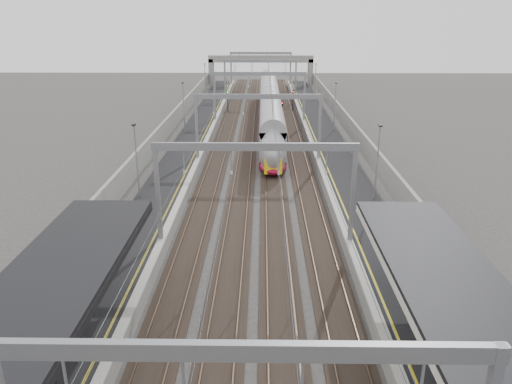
{
  "coord_description": "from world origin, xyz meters",
  "views": [
    {
      "loc": [
        0.47,
        -8.22,
        15.19
      ],
      "look_at": [
        0.0,
        26.31,
        2.8
      ],
      "focal_mm": 35.0,
      "sensor_mm": 36.0,
      "label": 1
    }
  ],
  "objects_px": {
    "train": "(270,113)",
    "signal_green": "(228,97)",
    "bench": "(436,325)",
    "overbridge": "(261,63)"
  },
  "relations": [
    {
      "from": "overbridge",
      "to": "signal_green",
      "type": "distance_m",
      "value": 28.09
    },
    {
      "from": "overbridge",
      "to": "bench",
      "type": "relative_size",
      "value": 12.98
    },
    {
      "from": "bench",
      "to": "signal_green",
      "type": "relative_size",
      "value": 0.49
    },
    {
      "from": "overbridge",
      "to": "train",
      "type": "distance_m",
      "value": 39.26
    },
    {
      "from": "train",
      "to": "signal_green",
      "type": "bearing_deg",
      "value": 119.91
    },
    {
      "from": "overbridge",
      "to": "signal_green",
      "type": "height_order",
      "value": "overbridge"
    },
    {
      "from": "train",
      "to": "overbridge",
      "type": "bearing_deg",
      "value": 92.2
    },
    {
      "from": "overbridge",
      "to": "signal_green",
      "type": "bearing_deg",
      "value": -100.73
    },
    {
      "from": "train",
      "to": "signal_green",
      "type": "height_order",
      "value": "train"
    },
    {
      "from": "train",
      "to": "bench",
      "type": "relative_size",
      "value": 29.45
    }
  ]
}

